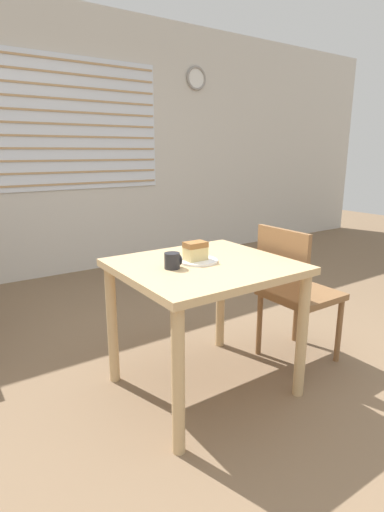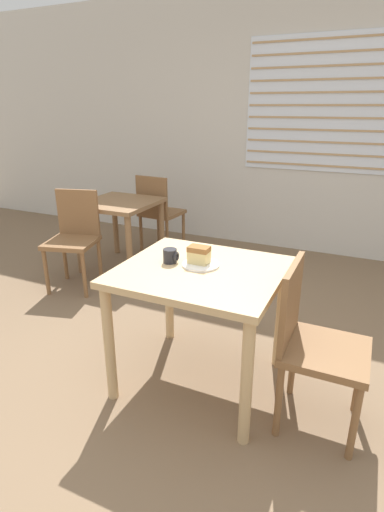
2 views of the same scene
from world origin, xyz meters
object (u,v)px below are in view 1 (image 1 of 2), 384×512
(chair_near_window, at_px, (294,289))
(coffee_mug, at_px, (173,261))
(cake_slice, at_px, (195,251))
(plate, at_px, (198,261))
(dining_table_near, at_px, (204,284))

(chair_near_window, xyz_separation_m, coffee_mug, (-0.84, 0.08, 0.30))
(chair_near_window, relative_size, cake_slice, 7.50)
(plate, height_order, cake_slice, cake_slice)
(dining_table_near, height_order, cake_slice, cake_slice)
(dining_table_near, height_order, chair_near_window, chair_near_window)
(chair_near_window, relative_size, plate, 4.16)
(cake_slice, bearing_deg, dining_table_near, -54.62)
(chair_near_window, distance_m, plate, 0.72)
(plate, bearing_deg, cake_slice, 161.02)
(chair_near_window, bearing_deg, cake_slice, 80.82)
(chair_near_window, height_order, coffee_mug, chair_near_window)
(plate, bearing_deg, chair_near_window, -8.96)
(dining_table_near, distance_m, plate, 0.13)
(chair_near_window, xyz_separation_m, plate, (-0.67, 0.10, 0.27))
(dining_table_near, height_order, coffee_mug, coffee_mug)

